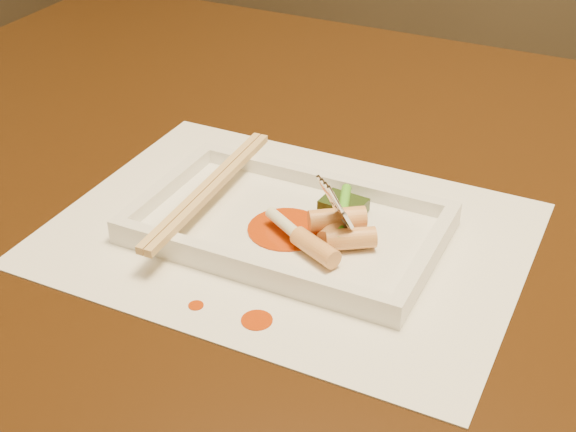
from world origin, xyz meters
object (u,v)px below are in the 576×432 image
at_px(placemat, 288,234).
at_px(table, 416,307).
at_px(plate_base, 288,230).
at_px(chopstick_a, 205,187).
at_px(fork, 377,158).

bearing_deg(placemat, table, 37.72).
distance_m(table, plate_base, 0.17).
distance_m(table, chopstick_a, 0.24).
bearing_deg(chopstick_a, fork, 6.75).
relative_size(chopstick_a, fork, 1.54).
xyz_separation_m(table, fork, (-0.03, -0.06, 0.18)).
bearing_deg(fork, placemat, -165.58).
bearing_deg(table, placemat, -142.28).
bearing_deg(chopstick_a, plate_base, 0.00).
height_order(placemat, plate_base, plate_base).
distance_m(placemat, plate_base, 0.00).
relative_size(plate_base, fork, 1.86).
height_order(table, plate_base, plate_base).
bearing_deg(fork, chopstick_a, -173.25).
distance_m(chopstick_a, fork, 0.16).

